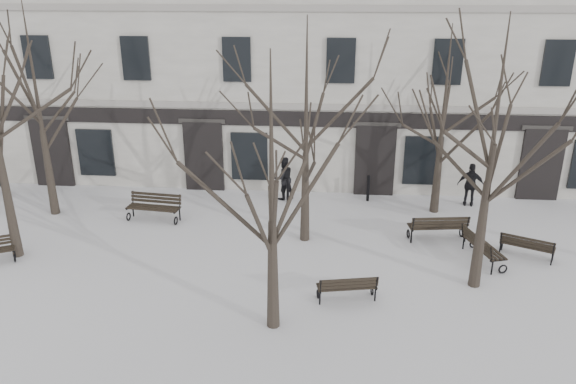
# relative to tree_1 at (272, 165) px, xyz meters

# --- Properties ---
(ground) EXTENTS (100.00, 100.00, 0.00)m
(ground) POSITION_rel_tree_1_xyz_m (-0.39, 1.69, -4.34)
(ground) COLOR silver
(ground) RESTS_ON ground
(building) EXTENTS (40.40, 10.20, 11.40)m
(building) POSITION_rel_tree_1_xyz_m (-0.39, 14.65, 1.17)
(building) COLOR beige
(building) RESTS_ON ground
(tree_1) EXTENTS (4.86, 4.86, 6.95)m
(tree_1) POSITION_rel_tree_1_xyz_m (0.00, 0.00, 0.00)
(tree_1) COLOR black
(tree_1) RESTS_ON ground
(tree_2) EXTENTS (5.32, 5.32, 7.60)m
(tree_2) POSITION_rel_tree_1_xyz_m (5.59, 2.47, 0.41)
(tree_2) COLOR black
(tree_2) RESTS_ON ground
(tree_4) EXTENTS (5.43, 5.43, 7.75)m
(tree_4) POSITION_rel_tree_1_xyz_m (-9.01, 6.63, 0.50)
(tree_4) COLOR black
(tree_4) RESTS_ON ground
(tree_5) EXTENTS (5.13, 5.13, 7.34)m
(tree_5) POSITION_rel_tree_1_xyz_m (0.53, 5.13, 0.24)
(tree_5) COLOR black
(tree_5) RESTS_ON ground
(tree_6) EXTENTS (4.84, 4.84, 6.92)m
(tree_6) POSITION_rel_tree_1_xyz_m (5.32, 7.99, -0.02)
(tree_6) COLOR black
(tree_6) RESTS_ON ground
(bench_1) EXTENTS (1.70, 0.89, 0.82)m
(bench_1) POSITION_rel_tree_1_xyz_m (1.90, 1.33, -3.90)
(bench_1) COLOR black
(bench_1) RESTS_ON ground
(bench_2) EXTENTS (1.69, 1.21, 0.82)m
(bench_2) POSITION_rel_tree_1_xyz_m (7.61, 4.33, -3.90)
(bench_2) COLOR black
(bench_2) RESTS_ON ground
(bench_3) EXTENTS (2.01, 0.93, 0.98)m
(bench_3) POSITION_rel_tree_1_xyz_m (-5.06, 6.34, -3.81)
(bench_3) COLOR black
(bench_3) RESTS_ON ground
(bench_4) EXTENTS (2.02, 0.96, 0.98)m
(bench_4) POSITION_rel_tree_1_xyz_m (5.01, 5.39, -3.81)
(bench_4) COLOR black
(bench_4) RESTS_ON ground
(bench_5) EXTENTS (1.15, 1.94, 0.93)m
(bench_5) POSITION_rel_tree_1_xyz_m (6.13, 4.03, -3.84)
(bench_5) COLOR black
(bench_5) RESTS_ON ground
(bollard_a) EXTENTS (0.13, 0.13, 0.98)m
(bollard_a) POSITION_rel_tree_1_xyz_m (-0.32, 8.44, -3.82)
(bollard_a) COLOR black
(bollard_a) RESTS_ON ground
(bollard_b) EXTENTS (0.14, 0.14, 1.08)m
(bollard_b) POSITION_rel_tree_1_xyz_m (2.85, 8.87, -3.76)
(bollard_b) COLOR black
(bollard_b) RESTS_ON ground
(pedestrian_a) EXTENTS (0.82, 0.79, 1.89)m
(pedestrian_a) POSITION_rel_tree_1_xyz_m (-12.20, 8.31, -4.34)
(pedestrian_a) COLOR black
(pedestrian_a) RESTS_ON ground
(pedestrian_b) EXTENTS (1.07, 1.01, 1.75)m
(pedestrian_b) POSITION_rel_tree_1_xyz_m (-0.52, 8.82, -4.34)
(pedestrian_b) COLOR black
(pedestrian_b) RESTS_ON ground
(pedestrian_c) EXTENTS (1.07, 0.63, 1.72)m
(pedestrian_c) POSITION_rel_tree_1_xyz_m (6.77, 8.70, -4.34)
(pedestrian_c) COLOR black
(pedestrian_c) RESTS_ON ground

